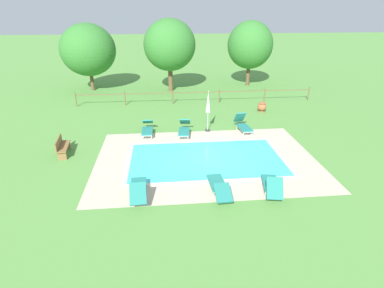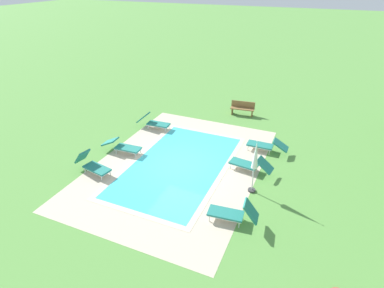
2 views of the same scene
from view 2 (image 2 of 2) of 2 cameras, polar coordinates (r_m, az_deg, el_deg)
name	(u,v)px [view 2 (image 2 of 2)]	position (r m, az deg, el deg)	size (l,w,h in m)	color
ground_plane	(179,165)	(14.95, -2.48, -3.81)	(160.00, 160.00, 0.00)	#599342
pool_deck_paving	(179,165)	(14.95, -2.48, -3.80)	(10.56, 7.38, 0.01)	beige
swimming_pool_water	(179,165)	(14.95, -2.48, -3.80)	(7.27, 4.08, 0.01)	#42CCD6
pool_coping_rim	(179,165)	(14.94, -2.48, -3.78)	(7.75, 4.56, 0.01)	beige
sun_lounger_north_near_steps	(250,164)	(14.52, 10.52, -3.67)	(0.86, 2.06, 0.83)	#237A70
sun_lounger_north_mid	(123,146)	(16.14, -12.56, -0.42)	(0.69, 2.10, 0.70)	#237A70
sun_lounger_north_far	(233,213)	(11.70, 7.48, -12.40)	(0.78, 1.88, 1.01)	#237A70
sun_lounger_north_end	(93,165)	(14.89, -17.71, -3.67)	(0.94, 1.93, 0.99)	#237A70
sun_lounger_south_near_corner	(266,145)	(16.29, 13.36, -0.21)	(0.61, 2.05, 0.76)	#237A70
sun_lounger_south_mid	(154,122)	(18.40, -6.97, 3.97)	(0.69, 1.99, 0.89)	#237A70
patio_umbrella_closed_row_west	(255,159)	(12.62, 11.48, -2.64)	(0.32, 0.32, 2.42)	#383838
wooden_bench_lawn_side	(243,108)	(20.31, 9.24, 6.53)	(0.60, 1.54, 0.87)	olive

